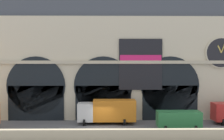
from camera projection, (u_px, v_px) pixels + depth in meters
ground_plane at (103, 129)px, 36.13m from camera, size 200.00×200.00×0.00m
quay_parapet_wall at (102, 135)px, 30.96m from camera, size 90.00×0.70×1.13m
station_building at (104, 56)px, 43.36m from camera, size 38.77×5.51×18.48m
box_truck_center at (108, 111)px, 38.72m from camera, size 7.50×2.91×3.12m
van_mideast at (179, 119)px, 35.63m from camera, size 5.20×2.48×2.20m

